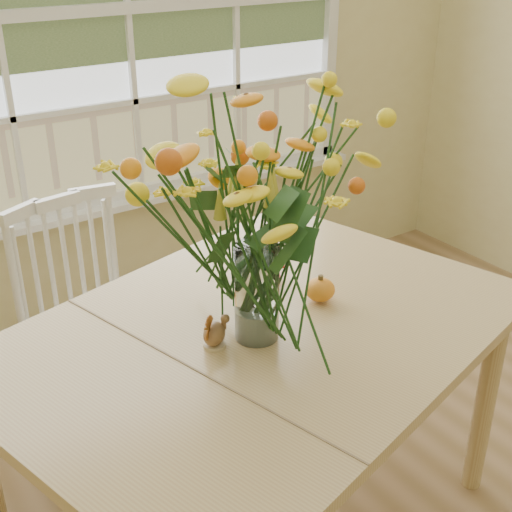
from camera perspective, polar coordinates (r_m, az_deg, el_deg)
wall_back at (r=3.21m, az=-10.65°, el=16.17°), size 4.00×0.02×2.70m
window at (r=3.15m, az=-10.63°, el=19.33°), size 2.42×0.12×1.74m
dining_table at (r=2.06m, az=0.32°, el=-8.03°), size 1.77×1.46×0.82m
windsor_chair at (r=2.68m, az=-14.07°, el=-4.73°), size 0.51×0.49×0.97m
flower_vase at (r=1.77m, az=0.06°, el=4.87°), size 0.59×0.59×0.70m
pumpkin at (r=2.12m, az=5.36°, el=-2.90°), size 0.09×0.09×0.07m
turkey_figurine at (r=1.90m, az=-3.50°, el=-6.51°), size 0.10×0.10×0.10m
dark_gourd at (r=2.21m, az=0.65°, el=-1.58°), size 0.13×0.11×0.07m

